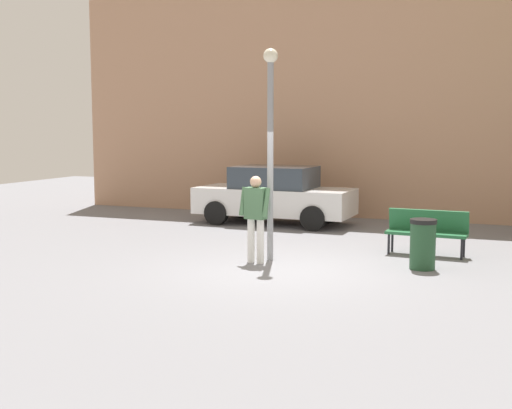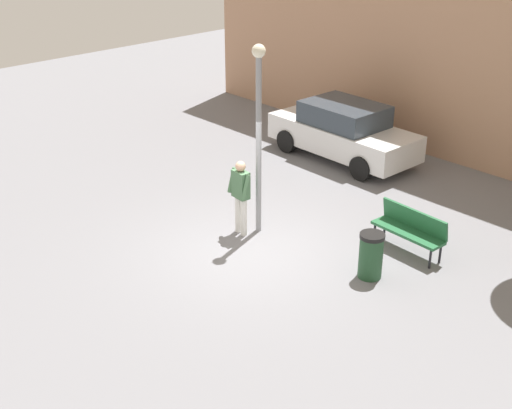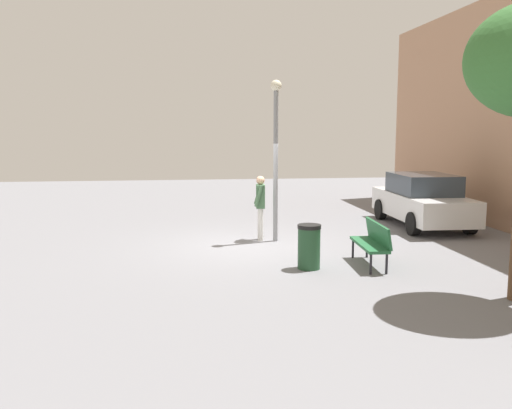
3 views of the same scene
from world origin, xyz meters
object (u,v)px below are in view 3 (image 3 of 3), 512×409
object	(u,v)px
park_bench	(373,240)
trash_bin	(309,247)
parked_car_white	(422,200)
lamppost	(276,144)
person_by_lamppost	(260,203)

from	to	relation	value
park_bench	trash_bin	distance (m)	1.40
park_bench	parked_car_white	world-z (taller)	parked_car_white
park_bench	parked_car_white	size ratio (longest dim) A/B	0.38
lamppost	person_by_lamppost	world-z (taller)	lamppost
lamppost	park_bench	size ratio (longest dim) A/B	2.51
lamppost	parked_car_white	world-z (taller)	lamppost
person_by_lamppost	trash_bin	size ratio (longest dim) A/B	1.81
parked_car_white	trash_bin	xyz separation A→B (m)	(4.47, -4.44, -0.31)
person_by_lamppost	parked_car_white	distance (m)	5.23
lamppost	trash_bin	bearing A→B (deg)	4.40
person_by_lamppost	park_bench	bearing A→B (deg)	33.94
lamppost	park_bench	distance (m)	3.77
person_by_lamppost	park_bench	size ratio (longest dim) A/B	1.03
park_bench	parked_car_white	xyz separation A→B (m)	(-4.38, 3.04, 0.23)
person_by_lamppost	parked_car_white	world-z (taller)	person_by_lamppost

